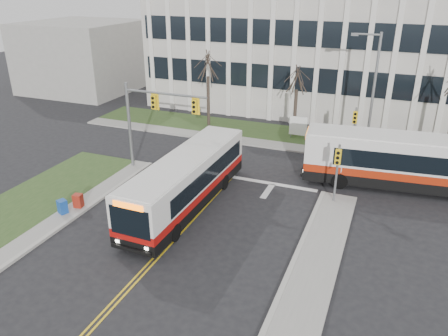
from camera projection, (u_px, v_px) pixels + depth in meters
ground at (176, 236)px, 23.32m from camera, size 120.00×120.00×0.00m
sidewalk_west at (2, 257)px, 21.43m from camera, size 1.20×26.00×0.14m
sidewalk_cross at (322, 152)px, 34.51m from camera, size 44.00×1.60×0.14m
building_lawn at (328, 140)px, 36.90m from camera, size 44.00×5.00×0.12m
office_building at (353, 49)px, 44.73m from camera, size 40.00×16.00×12.00m
building_annex at (84, 56)px, 52.72m from camera, size 12.00×12.00×8.00m
mast_arm_signal at (149, 113)px, 29.63m from camera, size 6.11×0.38×6.20m
signal_pole_near at (337, 166)px, 25.73m from camera, size 0.34×0.39×3.80m
signal_pole_far at (354, 125)px, 32.96m from camera, size 0.34×0.39×3.80m
streetlight at (371, 88)px, 32.28m from camera, size 2.15×0.25×9.20m
directory_sign at (298, 126)px, 36.88m from camera, size 1.50×0.12×2.00m
tree_left at (208, 66)px, 38.47m from camera, size 1.80×1.80×7.70m
tree_mid at (297, 80)px, 36.16m from camera, size 1.80×1.80×6.82m
bus_main at (187, 182)px, 25.87m from camera, size 2.73×11.81×3.14m
bus_cross at (408, 163)px, 28.04m from camera, size 13.20×4.13×3.46m
newspaper_box_blue at (63, 208)px, 25.24m from camera, size 0.64×0.61×0.95m
newspaper_box_red at (78, 202)px, 25.92m from camera, size 0.57×0.53×0.95m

